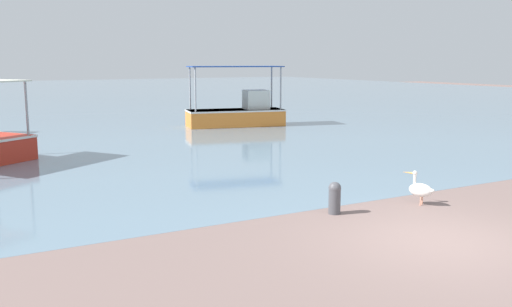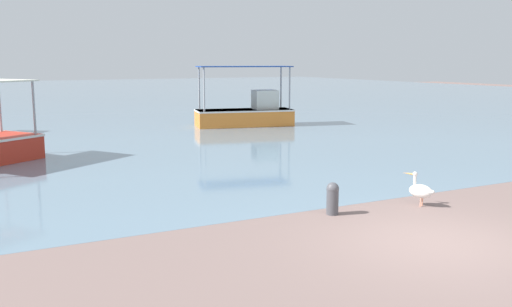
% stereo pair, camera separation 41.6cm
% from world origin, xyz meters
% --- Properties ---
extents(ground, '(120.00, 120.00, 0.00)m').
position_xyz_m(ground, '(0.00, 0.00, 0.00)').
color(ground, '#7C645E').
extents(harbor_water, '(110.00, 90.00, 0.00)m').
position_xyz_m(harbor_water, '(0.00, 48.00, 0.00)').
color(harbor_water, slate).
rests_on(harbor_water, ground).
extents(fishing_boat_near_left, '(5.20, 2.81, 3.05)m').
position_xyz_m(fishing_boat_near_left, '(5.47, 18.66, 0.71)').
color(fishing_boat_near_left, orange).
rests_on(fishing_boat_near_left, harbor_water).
extents(pelican, '(0.48, 0.77, 0.80)m').
position_xyz_m(pelican, '(1.65, 2.16, 0.38)').
color(pelican, '#E0997A').
rests_on(pelican, ground).
extents(mooring_bollard, '(0.28, 0.28, 0.72)m').
position_xyz_m(mooring_bollard, '(-0.57, 2.51, 0.38)').
color(mooring_bollard, '#47474C').
rests_on(mooring_bollard, ground).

